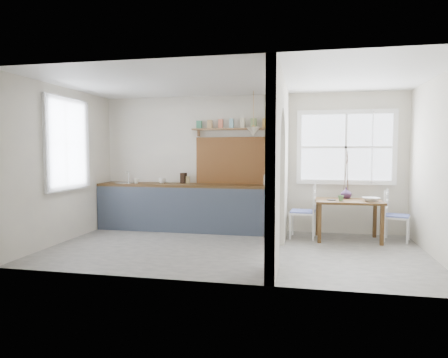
% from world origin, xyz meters
% --- Properties ---
extents(floor, '(5.80, 3.20, 0.01)m').
position_xyz_m(floor, '(0.00, 0.00, 0.00)').
color(floor, '#9D988E').
rests_on(floor, ground).
extents(ceiling, '(5.80, 3.20, 0.01)m').
position_xyz_m(ceiling, '(0.00, 0.00, 2.60)').
color(ceiling, beige).
rests_on(ceiling, walls).
extents(walls, '(5.81, 3.21, 2.60)m').
position_xyz_m(walls, '(0.00, 0.00, 1.30)').
color(walls, beige).
rests_on(walls, floor).
extents(partition, '(0.12, 3.20, 2.60)m').
position_xyz_m(partition, '(0.70, 0.06, 1.45)').
color(partition, beige).
rests_on(partition, floor).
extents(kitchen_window, '(0.10, 1.16, 1.50)m').
position_xyz_m(kitchen_window, '(-2.87, 0.00, 1.65)').
color(kitchen_window, white).
rests_on(kitchen_window, walls).
extents(nook_window, '(1.76, 0.10, 1.30)m').
position_xyz_m(nook_window, '(1.80, 1.56, 1.60)').
color(nook_window, white).
rests_on(nook_window, walls).
extents(counter, '(3.50, 0.60, 0.90)m').
position_xyz_m(counter, '(-1.13, 1.33, 0.46)').
color(counter, '#4C3213').
rests_on(counter, floor).
extents(sink, '(0.40, 0.40, 0.02)m').
position_xyz_m(sink, '(-2.43, 1.30, 0.89)').
color(sink, '#B9BDC6').
rests_on(sink, counter).
extents(backsplash, '(1.65, 0.03, 0.90)m').
position_xyz_m(backsplash, '(-0.20, 1.58, 1.35)').
color(backsplash, brown).
rests_on(backsplash, walls).
extents(shelf, '(1.75, 0.20, 0.21)m').
position_xyz_m(shelf, '(-0.20, 1.49, 2.01)').
color(shelf, brown).
rests_on(shelf, walls).
extents(pendant_lamp, '(0.26, 0.26, 0.16)m').
position_xyz_m(pendant_lamp, '(0.15, 1.15, 1.88)').
color(pendant_lamp, beige).
rests_on(pendant_lamp, ceiling).
extents(utensil_rail, '(0.02, 0.50, 0.02)m').
position_xyz_m(utensil_rail, '(0.61, 0.90, 1.45)').
color(utensil_rail, '#B9BDC6').
rests_on(utensil_rail, partition).
extents(dining_table, '(1.12, 0.76, 0.69)m').
position_xyz_m(dining_table, '(1.81, 1.04, 0.35)').
color(dining_table, '#4C3213').
rests_on(dining_table, floor).
extents(chair_left, '(0.46, 0.46, 0.94)m').
position_xyz_m(chair_left, '(1.05, 1.06, 0.47)').
color(chair_left, white).
rests_on(chair_left, floor).
extents(chair_right, '(0.49, 0.49, 0.87)m').
position_xyz_m(chair_right, '(2.62, 1.13, 0.43)').
color(chair_right, white).
rests_on(chair_right, floor).
extents(kettle, '(0.23, 0.20, 0.24)m').
position_xyz_m(kettle, '(0.41, 1.30, 1.02)').
color(kettle, white).
rests_on(kettle, counter).
extents(mug_a, '(0.11, 0.11, 0.09)m').
position_xyz_m(mug_a, '(-2.15, 1.21, 0.95)').
color(mug_a, white).
rests_on(mug_a, counter).
extents(mug_b, '(0.15, 0.15, 0.11)m').
position_xyz_m(mug_b, '(-1.66, 1.33, 0.95)').
color(mug_b, white).
rests_on(mug_b, counter).
extents(knife_block, '(0.11, 0.14, 0.20)m').
position_xyz_m(knife_block, '(-1.26, 1.45, 1.00)').
color(knife_block, black).
rests_on(knife_block, counter).
extents(jar, '(0.11, 0.11, 0.14)m').
position_xyz_m(jar, '(-1.18, 1.46, 0.97)').
color(jar, '#9D8B57').
rests_on(jar, counter).
extents(towel_magenta, '(0.02, 0.03, 0.53)m').
position_xyz_m(towel_magenta, '(0.58, 0.98, 0.28)').
color(towel_magenta, '#A92E60').
rests_on(towel_magenta, counter).
extents(towel_orange, '(0.02, 0.03, 0.49)m').
position_xyz_m(towel_orange, '(0.58, 0.94, 0.25)').
color(towel_orange, '#BC6100').
rests_on(towel_orange, counter).
extents(bowl, '(0.35, 0.35, 0.06)m').
position_xyz_m(bowl, '(2.16, 0.95, 0.72)').
color(bowl, white).
rests_on(bowl, dining_table).
extents(table_cup, '(0.13, 0.13, 0.09)m').
position_xyz_m(table_cup, '(1.67, 0.89, 0.74)').
color(table_cup, '#598B55').
rests_on(table_cup, dining_table).
extents(plate, '(0.20, 0.20, 0.01)m').
position_xyz_m(plate, '(1.53, 0.96, 0.70)').
color(plate, black).
rests_on(plate, dining_table).
extents(vase, '(0.23, 0.23, 0.20)m').
position_xyz_m(vase, '(1.80, 1.28, 0.79)').
color(vase, '#3D2448').
rests_on(vase, dining_table).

